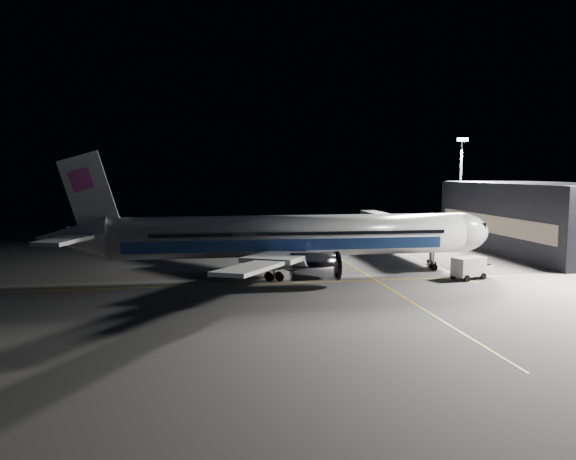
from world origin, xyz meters
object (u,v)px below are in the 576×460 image
(baggage_tug, at_px, (297,260))
(safety_cone_c, at_px, (270,259))
(safety_cone_b, at_px, (272,257))
(floodlight_mast_north, at_px, (461,179))
(service_truck, at_px, (471,267))
(jet_bridge, at_px, (399,226))
(airliner, at_px, (284,237))
(safety_cone_a, at_px, (259,261))

(baggage_tug, distance_m, safety_cone_c, 5.19)
(safety_cone_b, bearing_deg, floodlight_mast_north, 24.65)
(service_truck, distance_m, baggage_tug, 25.37)
(jet_bridge, height_order, safety_cone_b, jet_bridge)
(service_truck, bearing_deg, jet_bridge, 70.18)
(floodlight_mast_north, bearing_deg, airliner, -142.09)
(airliner, xyz_separation_m, floodlight_mast_north, (41.08, 31.99, 7.21))
(safety_cone_a, bearing_deg, service_truck, -33.68)
(safety_cone_c, bearing_deg, airliner, -87.94)
(service_truck, bearing_deg, airliner, 142.21)
(jet_bridge, bearing_deg, baggage_tug, -153.04)
(airliner, height_order, baggage_tug, airliner)
(airliner, height_order, safety_cone_b, airliner)
(airliner, height_order, floodlight_mast_north, floodlight_mast_north)
(safety_cone_b, distance_m, safety_cone_c, 1.66)
(jet_bridge, xyz_separation_m, baggage_tug, (-19.78, -10.06, -3.87))
(airliner, relative_size, jet_bridge, 1.79)
(floodlight_mast_north, xyz_separation_m, safety_cone_b, (-40.99, -18.81, -12.05))
(jet_bridge, distance_m, safety_cone_a, 26.87)
(jet_bridge, xyz_separation_m, safety_cone_b, (-22.99, -4.88, -4.26))
(floodlight_mast_north, bearing_deg, jet_bridge, -142.26)
(safety_cone_a, relative_size, safety_cone_b, 0.88)
(floodlight_mast_north, distance_m, baggage_tug, 46.25)
(floodlight_mast_north, bearing_deg, baggage_tug, -147.59)
(safety_cone_a, bearing_deg, safety_cone_b, 50.54)
(safety_cone_b, bearing_deg, safety_cone_c, -107.71)
(baggage_tug, bearing_deg, airliner, -113.49)
(safety_cone_c, bearing_deg, baggage_tug, -44.11)
(airliner, distance_m, safety_cone_a, 11.62)
(floodlight_mast_north, height_order, safety_cone_c, floodlight_mast_north)
(baggage_tug, distance_m, safety_cone_b, 6.10)
(floodlight_mast_north, relative_size, safety_cone_c, 39.02)
(safety_cone_c, bearing_deg, safety_cone_a, -145.20)
(baggage_tug, height_order, safety_cone_a, baggage_tug)
(jet_bridge, height_order, safety_cone_c, jet_bridge)
(jet_bridge, relative_size, safety_cone_a, 59.70)
(safety_cone_a, bearing_deg, jet_bridge, 17.02)
(airliner, distance_m, service_truck, 25.00)
(airliner, distance_m, safety_cone_b, 14.04)
(jet_bridge, bearing_deg, service_truck, -88.55)
(jet_bridge, bearing_deg, floodlight_mast_north, 37.74)
(safety_cone_a, bearing_deg, baggage_tug, -22.41)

